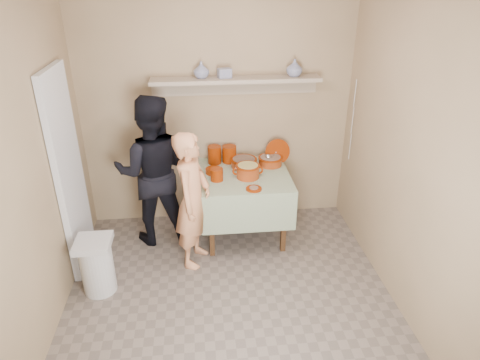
{
  "coord_description": "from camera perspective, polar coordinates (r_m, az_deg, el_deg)",
  "views": [
    {
      "loc": [
        -0.23,
        -2.86,
        2.74
      ],
      "look_at": [
        0.15,
        0.75,
        0.95
      ],
      "focal_mm": 32.0,
      "sensor_mm": 36.0,
      "label": 1
    }
  ],
  "objects": [
    {
      "name": "ground",
      "position": [
        3.97,
        -1.07,
        -17.43
      ],
      "size": [
        3.5,
        3.5,
        0.0
      ],
      "primitive_type": "plane",
      "color": "#716258",
      "rests_on": "ground"
    },
    {
      "name": "tile_panel",
      "position": [
        4.37,
        -21.81,
        0.76
      ],
      "size": [
        0.06,
        0.7,
        2.0
      ],
      "primitive_type": "cube",
      "color": "silver",
      "rests_on": "ground"
    },
    {
      "name": "plate_stack_a",
      "position": [
        4.84,
        -3.43,
        3.38
      ],
      "size": [
        0.15,
        0.15,
        0.2
      ],
      "primitive_type": "cylinder",
      "color": "#6E1E05",
      "rests_on": "serving_table"
    },
    {
      "name": "plate_stack_b",
      "position": [
        4.86,
        -1.44,
        3.48
      ],
      "size": [
        0.16,
        0.16,
        0.19
      ],
      "primitive_type": "cylinder",
      "color": "#6E1E05",
      "rests_on": "serving_table"
    },
    {
      "name": "bowl_stack",
      "position": [
        4.45,
        -3.11,
        0.73
      ],
      "size": [
        0.13,
        0.13,
        0.13
      ],
      "primitive_type": "cylinder",
      "color": "#6E1E05",
      "rests_on": "serving_table"
    },
    {
      "name": "empty_bowl",
      "position": [
        4.63,
        -3.54,
        1.24
      ],
      "size": [
        0.18,
        0.18,
        0.05
      ],
      "primitive_type": "cylinder",
      "color": "#6E1E05",
      "rests_on": "serving_table"
    },
    {
      "name": "propped_lid",
      "position": [
        4.89,
        5.03,
        3.8
      ],
      "size": [
        0.3,
        0.13,
        0.28
      ],
      "primitive_type": "cylinder",
      "rotation": [
        1.28,
        0.0,
        0.12
      ],
      "color": "#6E1E05",
      "rests_on": "serving_table"
    },
    {
      "name": "vase_right",
      "position": [
        4.69,
        7.28,
        14.62
      ],
      "size": [
        0.22,
        0.22,
        0.18
      ],
      "primitive_type": "imported",
      "rotation": [
        0.0,
        0.0,
        0.38
      ],
      "color": "navy",
      "rests_on": "wall_shelf"
    },
    {
      "name": "vase_left",
      "position": [
        4.59,
        -5.18,
        14.4
      ],
      "size": [
        0.23,
        0.23,
        0.17
      ],
      "primitive_type": "imported",
      "rotation": [
        0.0,
        0.0,
        0.7
      ],
      "color": "navy",
      "rests_on": "wall_shelf"
    },
    {
      "name": "ceramic_box",
      "position": [
        4.6,
        -2.08,
        14.06
      ],
      "size": [
        0.15,
        0.12,
        0.1
      ],
      "primitive_type": "cube",
      "rotation": [
        0.0,
        0.0,
        0.22
      ],
      "color": "navy",
      "rests_on": "wall_shelf"
    },
    {
      "name": "person_cook",
      "position": [
        4.22,
        -6.31,
        -2.73
      ],
      "size": [
        0.49,
        0.6,
        1.41
      ],
      "primitive_type": "imported",
      "rotation": [
        0.0,
        0.0,
        1.24
      ],
      "color": "tan",
      "rests_on": "ground"
    },
    {
      "name": "person_helper",
      "position": [
        4.61,
        -11.57,
        1.13
      ],
      "size": [
        0.81,
        0.63,
        1.65
      ],
      "primitive_type": "imported",
      "rotation": [
        0.0,
        0.0,
        -3.15
      ],
      "color": "black",
      "rests_on": "ground"
    },
    {
      "name": "room_shell",
      "position": [
        3.08,
        -1.32,
        4.73
      ],
      "size": [
        3.04,
        3.54,
        2.62
      ],
      "color": "tan",
      "rests_on": "ground"
    },
    {
      "name": "serving_table",
      "position": [
        4.67,
        0.54,
        -0.46
      ],
      "size": [
        0.97,
        0.97,
        0.76
      ],
      "color": "#4C2D16",
      "rests_on": "ground"
    },
    {
      "name": "cazuela_meat_a",
      "position": [
        4.75,
        0.5,
        2.42
      ],
      "size": [
        0.3,
        0.3,
        0.1
      ],
      "color": "maroon",
      "rests_on": "serving_table"
    },
    {
      "name": "cazuela_meat_b",
      "position": [
        4.81,
        4.07,
        2.67
      ],
      "size": [
        0.28,
        0.28,
        0.1
      ],
      "color": "maroon",
      "rests_on": "serving_table"
    },
    {
      "name": "ladle",
      "position": [
        4.76,
        3.84,
        3.1
      ],
      "size": [
        0.08,
        0.26,
        0.19
      ],
      "color": "silver",
      "rests_on": "cazuela_meat_b"
    },
    {
      "name": "cazuela_rice",
      "position": [
        4.5,
        1.05,
        1.33
      ],
      "size": [
        0.33,
        0.25,
        0.14
      ],
      "color": "maroon",
      "rests_on": "serving_table"
    },
    {
      "name": "front_plate",
      "position": [
        4.28,
        1.86,
        -1.15
      ],
      "size": [
        0.16,
        0.16,
        0.03
      ],
      "color": "#6E1E05",
      "rests_on": "serving_table"
    },
    {
      "name": "wall_shelf",
      "position": [
        4.66,
        -0.56,
        13.01
      ],
      "size": [
        1.8,
        0.25,
        0.21
      ],
      "color": "tan",
      "rests_on": "room_shell"
    },
    {
      "name": "trash_bin",
      "position": [
        4.24,
        -18.53,
        -10.74
      ],
      "size": [
        0.32,
        0.32,
        0.56
      ],
      "color": "silver",
      "rests_on": "ground"
    },
    {
      "name": "electrical_cord",
      "position": [
        4.89,
        14.77,
        7.66
      ],
      "size": [
        0.01,
        0.05,
        0.9
      ],
      "color": "silver",
      "rests_on": "wall_shelf"
    }
  ]
}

